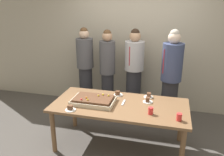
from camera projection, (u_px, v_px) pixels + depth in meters
ground_plane at (119, 145)px, 3.69m from camera, size 12.00×12.00×0.00m
interior_back_panel at (138, 36)px, 4.66m from camera, size 8.00×0.12×3.00m
party_table at (120, 109)px, 3.47m from camera, size 2.01×0.94×0.73m
sheet_cake at (93, 100)px, 3.48m from camera, size 0.64×0.42×0.11m
plated_slice_near_left at (70, 109)px, 3.26m from camera, size 0.15×0.15×0.07m
plated_slice_near_right at (148, 101)px, 3.51m from camera, size 0.15×0.15×0.08m
plated_slice_far_left at (149, 96)px, 3.68m from camera, size 0.15×0.15×0.08m
plated_slice_far_right at (118, 94)px, 3.76m from camera, size 0.15×0.15×0.07m
drink_cup_nearest at (179, 117)px, 2.97m from camera, size 0.07×0.07×0.10m
drink_cup_middle at (151, 111)px, 3.14m from camera, size 0.07×0.07×0.10m
cake_server_utensil at (123, 102)px, 3.50m from camera, size 0.03×0.20×0.01m
person_serving_front at (171, 78)px, 4.01m from camera, size 0.35×0.35×1.75m
person_green_shirt_behind at (134, 71)px, 4.50m from camera, size 0.37×0.37×1.70m
person_striped_tie_right at (107, 70)px, 4.54m from camera, size 0.30×0.30×1.68m
person_far_right_suit at (85, 68)px, 4.66m from camera, size 0.33×0.33×1.70m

